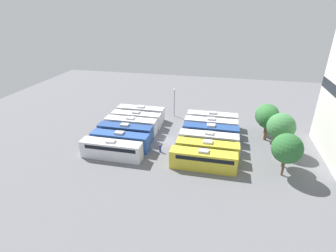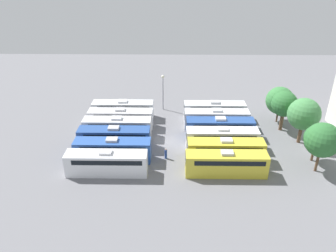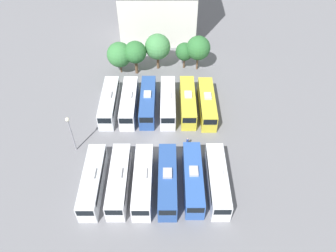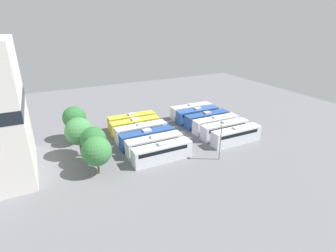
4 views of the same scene
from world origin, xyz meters
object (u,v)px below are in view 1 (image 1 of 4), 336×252
(bus_0, at_px, (141,113))
(tree_0, at_px, (267,115))
(bus_2, at_px, (131,125))
(bus_3, at_px, (125,132))
(bus_5, at_px, (112,149))
(bus_6, at_px, (212,119))
(bus_1, at_px, (137,119))
(light_pole, at_px, (174,97))
(bus_9, at_px, (209,141))
(bus_10, at_px, (207,150))
(tree_1, at_px, (268,118))
(worker_person, at_px, (160,148))
(bus_8, at_px, (211,133))
(bus_11, at_px, (203,159))
(bus_4, at_px, (120,140))
(bus_7, at_px, (211,126))
(tree_4, at_px, (287,148))
(tree_2, at_px, (281,127))
(tree_3, at_px, (286,147))

(bus_0, distance_m, tree_0, 27.34)
(bus_2, height_order, bus_3, same)
(bus_5, distance_m, bus_6, 23.33)
(bus_1, bearing_deg, light_pole, 137.39)
(bus_3, bearing_deg, bus_9, 89.81)
(bus_6, distance_m, bus_10, 13.48)
(bus_9, xyz_separation_m, tree_1, (-6.14, 10.68, 2.96))
(worker_person, relative_size, light_pole, 0.24)
(bus_3, xyz_separation_m, bus_8, (-3.40, 16.36, 0.00))
(bus_1, bearing_deg, bus_9, 67.56)
(worker_person, bearing_deg, bus_1, -141.31)
(bus_1, xyz_separation_m, bus_10, (10.10, 16.27, 0.00))
(bus_6, bearing_deg, bus_11, -1.04)
(bus_4, height_order, bus_8, same)
(bus_7, distance_m, worker_person, 12.84)
(bus_4, distance_m, tree_4, 28.16)
(bus_8, height_order, tree_2, tree_2)
(bus_0, relative_size, bus_1, 1.00)
(bus_5, xyz_separation_m, bus_11, (-0.10, 15.83, 0.00))
(bus_6, distance_m, bus_7, 3.41)
(bus_5, bearing_deg, bus_6, 136.25)
(bus_7, height_order, tree_0, tree_0)
(bus_1, bearing_deg, worker_person, 38.69)
(bus_7, relative_size, bus_11, 1.00)
(bus_8, xyz_separation_m, worker_person, (6.49, -8.55, -0.96))
(bus_10, xyz_separation_m, worker_person, (-0.37, -8.48, -0.96))
(bus_1, relative_size, tree_4, 1.52)
(bus_8, height_order, bus_9, same)
(bus_0, height_order, tree_3, tree_3)
(bus_2, relative_size, bus_7, 1.00)
(bus_2, distance_m, tree_3, 29.57)
(bus_0, relative_size, tree_2, 1.47)
(bus_4, xyz_separation_m, tree_0, (-12.69, 26.81, 2.31))
(bus_7, distance_m, tree_4, 17.60)
(bus_0, distance_m, bus_5, 17.03)
(bus_8, height_order, tree_3, tree_3)
(bus_5, relative_size, light_pole, 1.58)
(bus_11, bearing_deg, bus_6, 178.96)
(bus_3, height_order, bus_8, same)
(bus_3, bearing_deg, light_pole, 153.91)
(bus_10, bearing_deg, bus_7, -179.35)
(bus_8, distance_m, worker_person, 10.77)
(bus_11, bearing_deg, bus_2, -122.27)
(bus_4, relative_size, bus_9, 1.00)
(tree_0, bearing_deg, bus_5, -59.39)
(tree_0, bearing_deg, tree_4, 4.11)
(bus_8, distance_m, tree_4, 15.36)
(tree_1, bearing_deg, tree_3, 10.79)
(bus_9, bearing_deg, tree_1, 119.92)
(bus_4, relative_size, bus_6, 1.00)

